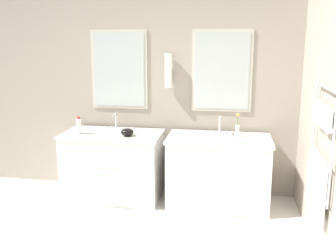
# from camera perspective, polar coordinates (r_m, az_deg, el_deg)

# --- Properties ---
(wall_back) EXTENTS (4.88, 0.16, 2.60)m
(wall_back) POSITION_cam_1_polar(r_m,az_deg,el_deg) (4.46, -1.53, 5.55)
(wall_back) COLOR #9E9384
(wall_back) RESTS_ON ground_plane
(wall_right) EXTENTS (0.13, 4.45, 2.60)m
(wall_right) POSITION_cam_1_polar(r_m,az_deg,el_deg) (3.20, 24.00, 1.63)
(wall_right) COLOR #9E9384
(wall_right) RESTS_ON ground_plane
(vanity_left) EXTENTS (1.13, 0.68, 0.78)m
(vanity_left) POSITION_cam_1_polar(r_m,az_deg,el_deg) (4.39, -8.51, -6.98)
(vanity_left) COLOR white
(vanity_left) RESTS_ON ground_plane
(vanity_right) EXTENTS (1.13, 0.68, 0.78)m
(vanity_right) POSITION_cam_1_polar(r_m,az_deg,el_deg) (4.19, 7.61, -7.90)
(vanity_right) COLOR white
(vanity_right) RESTS_ON ground_plane
(faucet_left) EXTENTS (0.17, 0.13, 0.20)m
(faucet_left) POSITION_cam_1_polar(r_m,az_deg,el_deg) (4.43, -7.96, -0.27)
(faucet_left) COLOR silver
(faucet_left) RESTS_ON vanity_left
(faucet_right) EXTENTS (0.17, 0.13, 0.20)m
(faucet_right) POSITION_cam_1_polar(r_m,az_deg,el_deg) (4.23, 7.88, -0.86)
(faucet_right) COLOR silver
(faucet_right) RESTS_ON vanity_right
(toiletry_bottle) EXTENTS (0.06, 0.06, 0.20)m
(toiletry_bottle) POSITION_cam_1_polar(r_m,az_deg,el_deg) (4.33, -13.44, -0.87)
(toiletry_bottle) COLOR silver
(toiletry_bottle) RESTS_ON vanity_left
(amenity_bowl) EXTENTS (0.14, 0.14, 0.08)m
(amenity_bowl) POSITION_cam_1_polar(r_m,az_deg,el_deg) (4.16, -6.23, -1.85)
(amenity_bowl) COLOR black
(amenity_bowl) RESTS_ON vanity_left
(flower_vase) EXTENTS (0.04, 0.04, 0.26)m
(flower_vase) POSITION_cam_1_polar(r_m,az_deg,el_deg) (4.16, 10.54, -1.16)
(flower_vase) COLOR silver
(flower_vase) RESTS_ON vanity_right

